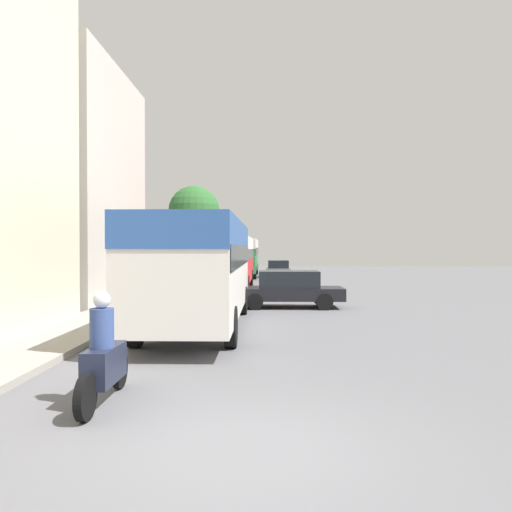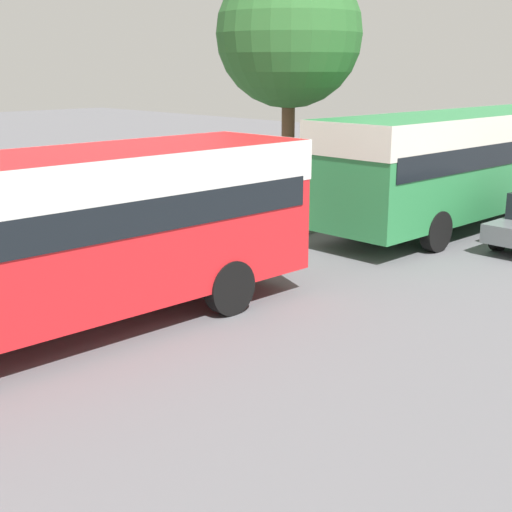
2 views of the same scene
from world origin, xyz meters
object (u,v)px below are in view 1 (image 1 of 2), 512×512
object	(u,v)px
bus_following	(229,256)
bus_third_in_line	(241,253)
pedestrian_near_curb	(198,265)
motorcycle_behind_lead	(103,359)
car_crossing	(289,288)
bus_lead	(200,259)
car_far_curb	(278,268)

from	to	relation	value
bus_following	bus_third_in_line	xyz separation A→B (m)	(0.01, 13.30, 0.07)
pedestrian_near_curb	bus_following	bearing A→B (deg)	-74.67
motorcycle_behind_lead	car_crossing	bearing A→B (deg)	74.78
bus_third_in_line	pedestrian_near_curb	xyz separation A→B (m)	(-3.66, 0.02, -1.06)
bus_third_in_line	bus_following	bearing A→B (deg)	-90.05
bus_following	bus_third_in_line	size ratio (longest dim) A/B	0.93
motorcycle_behind_lead	pedestrian_near_curb	xyz separation A→B (m)	(-3.29, 34.09, 0.28)
bus_lead	bus_following	world-z (taller)	bus_lead
bus_third_in_line	car_crossing	size ratio (longest dim) A/B	2.62
bus_lead	bus_third_in_line	bearing A→B (deg)	90.26
car_crossing	car_far_curb	size ratio (longest dim) A/B	1.04
bus_third_in_line	motorcycle_behind_lead	distance (m)	34.10
motorcycle_behind_lead	car_far_curb	world-z (taller)	motorcycle_behind_lead
bus_following	motorcycle_behind_lead	bearing A→B (deg)	-90.99
bus_third_in_line	motorcycle_behind_lead	world-z (taller)	bus_third_in_line
bus_following	car_far_curb	size ratio (longest dim) A/B	2.53
bus_lead	motorcycle_behind_lead	bearing A→B (deg)	-93.82
bus_lead	car_crossing	world-z (taller)	bus_lead
bus_following	car_crossing	bearing A→B (deg)	-70.08
bus_following	motorcycle_behind_lead	size ratio (longest dim) A/B	4.68
car_far_curb	bus_lead	bearing A→B (deg)	-96.52
bus_lead	pedestrian_near_curb	size ratio (longest dim) A/B	6.10
car_crossing	pedestrian_near_curb	size ratio (longest dim) A/B	2.69
bus_lead	car_far_curb	bearing A→B (deg)	83.48
pedestrian_near_curb	car_crossing	bearing A→B (deg)	-72.87
motorcycle_behind_lead	pedestrian_near_curb	bearing A→B (deg)	95.52
bus_following	bus_third_in_line	distance (m)	13.30
bus_following	car_far_curb	bearing A→B (deg)	75.94
car_crossing	pedestrian_near_curb	xyz separation A→B (m)	(-6.68, 21.66, 0.20)
motorcycle_behind_lead	bus_lead	bearing A→B (deg)	86.18
bus_lead	bus_following	distance (m)	13.43
car_crossing	bus_third_in_line	bearing A→B (deg)	7.92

